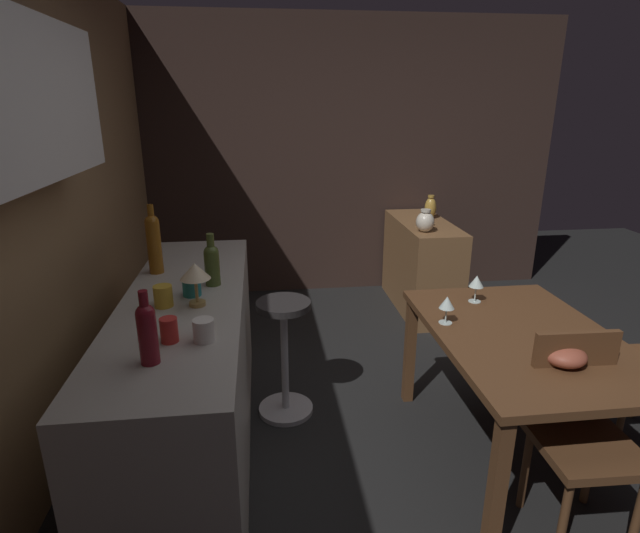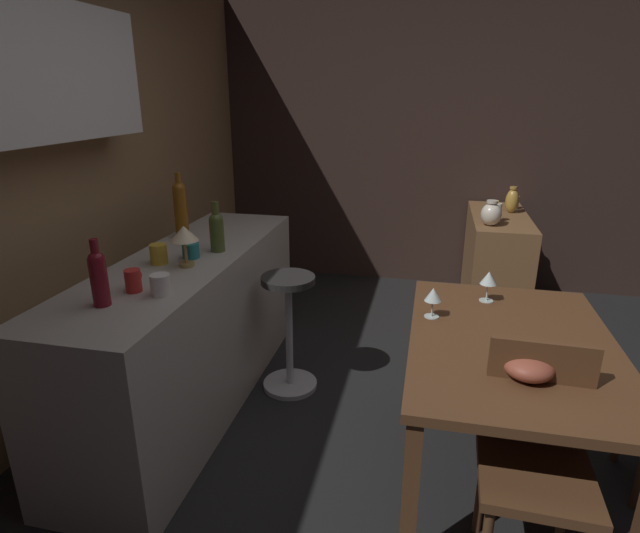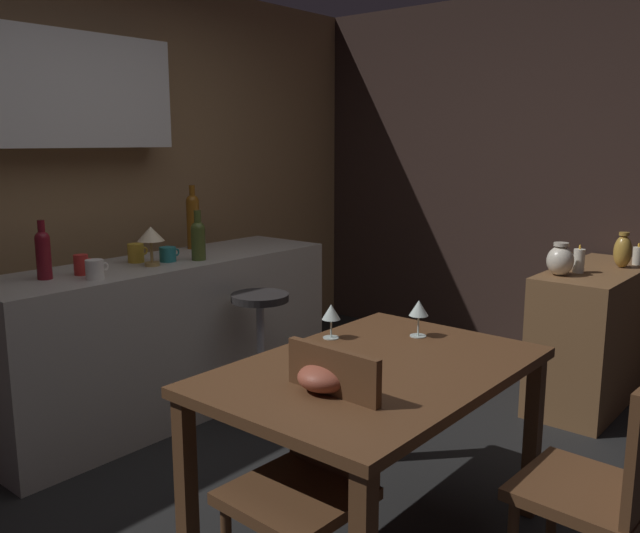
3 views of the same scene
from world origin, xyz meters
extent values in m
plane|color=black|center=(0.00, 0.00, 0.00)|extent=(9.00, 9.00, 0.00)
cube|color=#9E7A51|center=(0.00, 2.10, 1.30)|extent=(5.20, 0.10, 2.60)
cube|color=white|center=(-0.30, 1.98, 1.85)|extent=(1.70, 0.32, 0.64)
cube|color=#33231E|center=(2.55, 0.30, 1.30)|extent=(0.10, 4.40, 2.60)
cube|color=#56351E|center=(-0.18, -0.29, 0.72)|extent=(1.30, 0.87, 0.04)
cube|color=#56351E|center=(-0.78, 0.10, 0.35)|extent=(0.06, 0.06, 0.70)
cube|color=#56351E|center=(0.43, 0.10, 0.35)|extent=(0.06, 0.06, 0.70)
cube|color=#56351E|center=(0.43, -0.67, 0.35)|extent=(0.06, 0.06, 0.70)
cube|color=#B2ADA3|center=(0.14, 1.41, 0.45)|extent=(2.10, 0.60, 0.90)
cube|color=brown|center=(1.91, -0.45, 0.41)|extent=(1.10, 0.44, 0.82)
cube|color=#56351E|center=(-0.68, -0.34, 0.45)|extent=(0.41, 0.41, 0.04)
cube|color=#56351E|center=(-0.50, -0.34, 0.67)|extent=(0.04, 0.38, 0.45)
cylinder|color=#56351E|center=(-0.51, -0.18, 0.21)|extent=(0.04, 0.04, 0.43)
cube|color=#56351E|center=(-0.08, -1.04, 0.46)|extent=(0.42, 0.42, 0.04)
cylinder|color=#56351E|center=(0.09, -0.89, 0.22)|extent=(0.04, 0.04, 0.44)
cylinder|color=#262323|center=(0.39, 0.89, 0.72)|extent=(0.32, 0.32, 0.04)
cylinder|color=silver|center=(0.39, 0.89, 0.36)|extent=(0.04, 0.04, 0.70)
cylinder|color=silver|center=(0.39, 0.89, 0.01)|extent=(0.34, 0.34, 0.03)
cylinder|color=silver|center=(-0.01, 0.06, 0.74)|extent=(0.07, 0.07, 0.00)
cylinder|color=silver|center=(-0.01, 0.06, 0.78)|extent=(0.01, 0.01, 0.08)
cone|color=silver|center=(-0.01, 0.06, 0.86)|extent=(0.08, 0.08, 0.07)
cylinder|color=silver|center=(0.25, -0.21, 0.74)|extent=(0.07, 0.07, 0.00)
cylinder|color=silver|center=(0.25, -0.21, 0.79)|extent=(0.01, 0.01, 0.09)
cone|color=silver|center=(0.25, -0.21, 0.87)|extent=(0.08, 0.08, 0.07)
ellipsoid|color=#9E4C38|center=(-0.49, -0.30, 0.79)|extent=(0.19, 0.19, 0.09)
cylinder|color=maroon|center=(-0.55, 1.43, 1.00)|extent=(0.07, 0.07, 0.20)
sphere|color=maroon|center=(-0.55, 1.43, 1.10)|extent=(0.07, 0.07, 0.07)
cylinder|color=maroon|center=(-0.55, 1.43, 1.16)|extent=(0.03, 0.03, 0.07)
cylinder|color=#475623|center=(0.28, 1.27, 0.99)|extent=(0.08, 0.08, 0.18)
sphere|color=#475623|center=(0.28, 1.27, 1.08)|extent=(0.08, 0.08, 0.08)
cylinder|color=#475623|center=(0.28, 1.27, 1.14)|extent=(0.04, 0.04, 0.08)
cylinder|color=#8C5114|center=(0.53, 1.61, 1.05)|extent=(0.08, 0.08, 0.30)
sphere|color=#8C5114|center=(0.53, 1.61, 1.20)|extent=(0.08, 0.08, 0.08)
cylinder|color=#8C5114|center=(0.53, 1.61, 1.26)|extent=(0.04, 0.04, 0.08)
cylinder|color=teal|center=(0.14, 1.36, 0.94)|extent=(0.09, 0.09, 0.08)
torus|color=teal|center=(0.20, 1.36, 0.95)|extent=(0.05, 0.01, 0.05)
cylinder|color=red|center=(-0.38, 1.39, 0.95)|extent=(0.07, 0.07, 0.10)
torus|color=red|center=(-0.33, 1.39, 0.96)|extent=(0.05, 0.01, 0.05)
cylinder|color=gold|center=(0.01, 1.48, 0.95)|extent=(0.09, 0.09, 0.10)
torus|color=gold|center=(0.07, 1.48, 0.96)|extent=(0.05, 0.01, 0.05)
cylinder|color=white|center=(-0.39, 1.25, 0.95)|extent=(0.09, 0.09, 0.10)
torus|color=white|center=(-0.33, 1.25, 0.95)|extent=(0.05, 0.01, 0.05)
cylinder|color=#A58447|center=(0.00, 1.32, 0.91)|extent=(0.08, 0.08, 0.02)
cylinder|color=#A58447|center=(0.00, 1.32, 0.98)|extent=(0.02, 0.02, 0.12)
cone|color=beige|center=(0.00, 1.32, 1.08)|extent=(0.15, 0.15, 0.08)
cylinder|color=white|center=(1.70, -0.39, 0.89)|extent=(0.06, 0.06, 0.14)
ellipsoid|color=yellow|center=(1.70, -0.39, 0.97)|extent=(0.01, 0.01, 0.03)
cylinder|color=white|center=(2.19, -0.59, 0.87)|extent=(0.06, 0.06, 0.11)
ellipsoid|color=yellow|center=(2.19, -0.59, 0.94)|extent=(0.01, 0.01, 0.03)
ellipsoid|color=#B78C38|center=(2.03, -0.54, 0.92)|extent=(0.11, 0.11, 0.19)
cylinder|color=#B78C38|center=(2.03, -0.54, 1.02)|extent=(0.06, 0.06, 0.02)
ellipsoid|color=beige|center=(1.56, -0.34, 0.90)|extent=(0.15, 0.15, 0.17)
cylinder|color=beige|center=(1.56, -0.34, 1.00)|extent=(0.08, 0.08, 0.02)
camera|label=1|loc=(-2.30, 1.00, 1.84)|focal=28.07mm
camera|label=2|loc=(-2.30, 0.10, 1.76)|focal=28.65mm
camera|label=3|loc=(-2.12, -1.64, 1.57)|focal=37.06mm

